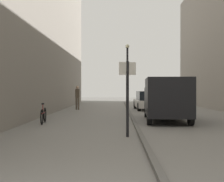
{
  "coord_description": "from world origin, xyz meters",
  "views": [
    {
      "loc": [
        0.79,
        -2.9,
        1.67
      ],
      "look_at": [
        0.54,
        9.71,
        1.56
      ],
      "focal_mm": 46.95,
      "sensor_mm": 36.0,
      "label": 1
    }
  ],
  "objects": [
    {
      "name": "lamp_post",
      "position": [
        1.46,
        17.61,
        2.72
      ],
      "size": [
        0.28,
        0.28,
        4.76
      ],
      "color": "black",
      "rests_on": "ground_plane"
    },
    {
      "name": "bicycle_leaning",
      "position": [
        -2.73,
        10.87,
        0.38
      ],
      "size": [
        0.27,
        1.76,
        0.98
      ],
      "rotation": [
        0.0,
        0.0,
        0.12
      ],
      "color": "black",
      "rests_on": "ground_plane"
    },
    {
      "name": "ground_plane",
      "position": [
        0.0,
        12.0,
        0.0
      ],
      "size": [
        80.0,
        80.0,
        0.0
      ],
      "primitive_type": "plane",
      "color": "gray"
    },
    {
      "name": "delivery_van",
      "position": [
        3.25,
        12.13,
        1.18
      ],
      "size": [
        2.36,
        5.35,
        2.17
      ],
      "rotation": [
        0.0,
        0.0,
        -0.06
      ],
      "color": "black",
      "rests_on": "ground_plane"
    },
    {
      "name": "kerb_strip",
      "position": [
        1.58,
        12.0,
        0.06
      ],
      "size": [
        0.16,
        40.0,
        0.12
      ],
      "primitive_type": "cube",
      "color": "#615F5B",
      "rests_on": "ground_plane"
    },
    {
      "name": "parked_car",
      "position": [
        3.11,
        20.08,
        0.71
      ],
      "size": [
        1.99,
        4.27,
        1.45
      ],
      "rotation": [
        0.0,
        0.0,
        0.04
      ],
      "color": "silver",
      "rests_on": "ground_plane"
    },
    {
      "name": "pedestrian_main_foreground",
      "position": [
        -2.38,
        19.91,
        1.08
      ],
      "size": [
        0.36,
        0.27,
        1.87
      ],
      "rotation": [
        0.0,
        0.0,
        -0.3
      ],
      "color": "brown",
      "rests_on": "ground_plane"
    },
    {
      "name": "street_sign_post",
      "position": [
        1.12,
        7.14,
        1.55
      ],
      "size": [
        0.58,
        0.2,
        2.6
      ],
      "rotation": [
        0.0,
        0.0,
        3.43
      ],
      "color": "black",
      "rests_on": "ground_plane"
    }
  ]
}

